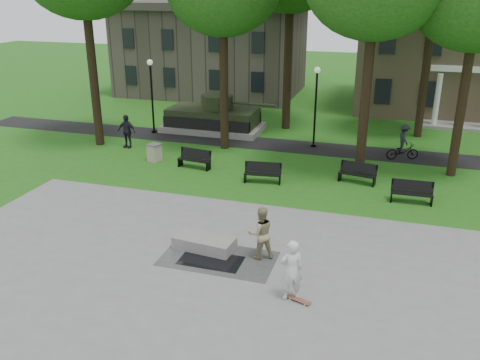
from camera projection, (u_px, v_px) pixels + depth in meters
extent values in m
plane|color=#245514|center=(248.00, 236.00, 19.58)|extent=(120.00, 120.00, 0.00)
cube|color=gray|center=(201.00, 309.00, 15.11)|extent=(22.00, 16.00, 0.02)
cube|color=black|center=(304.00, 147.00, 30.29)|extent=(44.00, 2.60, 0.01)
cube|color=#9E8460|center=(470.00, 56.00, 38.61)|extent=(16.00, 11.00, 8.00)
cube|color=silver|center=(478.00, 70.00, 33.77)|extent=(6.00, 0.30, 0.40)
cube|color=#4C443D|center=(213.00, 51.00, 44.97)|extent=(15.00, 10.00, 7.20)
cylinder|color=black|center=(93.00, 70.00, 29.31)|extent=(0.52, 0.52, 8.96)
cylinder|color=black|center=(224.00, 80.00, 28.76)|extent=(0.48, 0.48, 8.00)
cylinder|color=black|center=(366.00, 92.00, 24.72)|extent=(0.50, 0.50, 8.32)
cylinder|color=black|center=(462.00, 100.00, 24.49)|extent=(0.46, 0.46, 7.68)
cylinder|color=black|center=(288.00, 58.00, 32.75)|extent=(0.54, 0.54, 9.28)
cylinder|color=black|center=(426.00, 68.00, 30.98)|extent=(0.50, 0.50, 8.64)
cylinder|color=black|center=(152.00, 100.00, 32.52)|extent=(0.12, 0.12, 4.40)
sphere|color=silver|center=(150.00, 62.00, 31.68)|extent=(0.36, 0.36, 0.36)
cylinder|color=black|center=(154.00, 132.00, 33.28)|extent=(0.32, 0.32, 0.16)
cylinder|color=black|center=(315.00, 111.00, 29.63)|extent=(0.12, 0.12, 4.40)
sphere|color=silver|center=(317.00, 70.00, 28.79)|extent=(0.36, 0.36, 0.36)
cylinder|color=black|center=(313.00, 145.00, 30.39)|extent=(0.32, 0.32, 0.16)
cube|color=gray|center=(213.00, 127.00, 33.79)|extent=(6.50, 3.40, 0.40)
cube|color=#293019|center=(213.00, 116.00, 33.52)|extent=(5.80, 2.80, 1.10)
cube|color=black|center=(206.00, 124.00, 32.39)|extent=(5.80, 0.35, 0.70)
cube|color=black|center=(220.00, 115.00, 34.80)|extent=(5.80, 0.35, 0.70)
cylinder|color=#293019|center=(217.00, 102.00, 33.08)|extent=(2.10, 2.10, 0.90)
cylinder|color=#293019|center=(251.00, 104.00, 32.45)|extent=(3.20, 0.18, 0.18)
cube|color=black|center=(211.00, 260.00, 17.76)|extent=(2.20, 1.20, 0.00)
cube|color=gray|center=(204.00, 243.00, 18.50)|extent=(2.29, 1.23, 0.45)
cube|color=brown|center=(299.00, 300.00, 15.44)|extent=(0.80, 0.45, 0.07)
imported|color=silver|center=(291.00, 270.00, 15.25)|extent=(0.87, 0.77, 1.99)
imported|color=#94885F|center=(261.00, 233.00, 17.62)|extent=(1.18, 1.11, 1.92)
imported|color=black|center=(127.00, 131.00, 29.93)|extent=(1.21, 0.59, 1.99)
imported|color=black|center=(402.00, 151.00, 28.03)|extent=(1.87, 1.15, 0.93)
imported|color=#20222B|center=(404.00, 138.00, 27.76)|extent=(0.86, 1.13, 1.54)
cube|color=black|center=(194.00, 160.00, 26.68)|extent=(1.84, 0.69, 0.05)
cube|color=black|center=(195.00, 153.00, 26.77)|extent=(1.80, 0.40, 0.50)
cube|color=black|center=(179.00, 162.00, 26.99)|extent=(0.12, 0.45, 0.45)
cube|color=black|center=(209.00, 166.00, 26.53)|extent=(0.12, 0.45, 0.45)
cube|color=black|center=(263.00, 174.00, 24.67)|extent=(1.84, 0.67, 0.05)
cube|color=black|center=(264.00, 167.00, 24.76)|extent=(1.80, 0.38, 0.50)
cube|color=black|center=(246.00, 177.00, 24.99)|extent=(0.12, 0.45, 0.45)
cube|color=black|center=(279.00, 180.00, 24.52)|extent=(0.12, 0.45, 0.45)
cube|color=black|center=(357.00, 174.00, 24.64)|extent=(1.85, 0.77, 0.05)
cube|color=black|center=(358.00, 167.00, 24.73)|extent=(1.80, 0.48, 0.50)
cube|color=black|center=(339.00, 177.00, 24.96)|extent=(0.14, 0.45, 0.45)
cube|color=black|center=(375.00, 181.00, 24.49)|extent=(0.14, 0.45, 0.45)
cube|color=black|center=(412.00, 194.00, 22.35)|extent=(1.81, 0.50, 0.05)
cube|color=black|center=(413.00, 186.00, 22.44)|extent=(1.80, 0.21, 0.50)
cube|color=black|center=(391.00, 196.00, 22.67)|extent=(0.07, 0.45, 0.45)
cube|color=black|center=(432.00, 201.00, 22.20)|extent=(0.07, 0.45, 0.45)
cube|color=#A89C8B|center=(154.00, 153.00, 27.80)|extent=(0.74, 0.74, 0.90)
cube|color=#4C4C4C|center=(154.00, 145.00, 27.63)|extent=(0.82, 0.82, 0.06)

